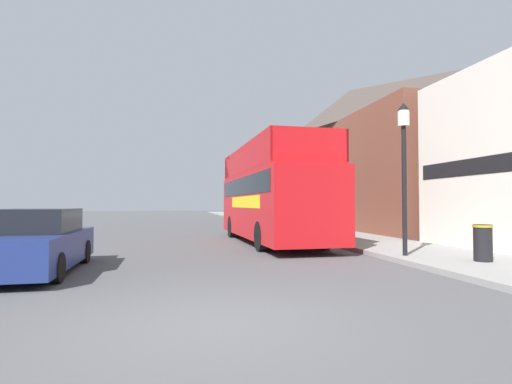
{
  "coord_description": "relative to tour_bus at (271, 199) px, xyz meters",
  "views": [
    {
      "loc": [
        -0.51,
        -5.28,
        1.59
      ],
      "look_at": [
        2.76,
        11.25,
        2.11
      ],
      "focal_mm": 28.0,
      "sensor_mm": 36.0,
      "label": 1
    }
  ],
  "objects": [
    {
      "name": "lamp_post_second",
      "position": [
        2.66,
        2.28,
        1.9
      ],
      "size": [
        0.35,
        0.35,
        5.25
      ],
      "color": "black",
      "rests_on": "sidewalk"
    },
    {
      "name": "parked_car_far_side",
      "position": [
        -7.09,
        -6.08,
        -1.12
      ],
      "size": [
        1.98,
        4.61,
        1.48
      ],
      "rotation": [
        0.0,
        0.0,
        3.17
      ],
      "color": "navy",
      "rests_on": "ground_plane"
    },
    {
      "name": "parked_car_ahead_of_bus",
      "position": [
        0.85,
        7.02,
        -1.19
      ],
      "size": [
        1.81,
        4.24,
        1.31
      ],
      "rotation": [
        0.0,
        0.0,
        -0.0
      ],
      "color": "silver",
      "rests_on": "ground_plane"
    },
    {
      "name": "lamp_post_nearest",
      "position": [
        2.51,
        -5.9,
        1.36
      ],
      "size": [
        0.35,
        0.35,
        4.36
      ],
      "color": "black",
      "rests_on": "sidewalk"
    },
    {
      "name": "tour_bus",
      "position": [
        0.0,
        0.0,
        0.0
      ],
      "size": [
        2.87,
        9.9,
        3.96
      ],
      "rotation": [
        0.0,
        0.0,
        0.03
      ],
      "color": "red",
      "rests_on": "ground_plane"
    },
    {
      "name": "ground_plane",
      "position": [
        -3.33,
        10.08,
        -1.81
      ],
      "size": [
        144.0,
        144.0,
        0.0
      ],
      "primitive_type": "plane",
      "color": "#4C4C4F"
    },
    {
      "name": "sidewalk",
      "position": [
        3.73,
        7.08,
        -1.74
      ],
      "size": [
        3.51,
        108.0,
        0.14
      ],
      "color": "gray",
      "rests_on": "ground_plane"
    },
    {
      "name": "brick_terrace_rear",
      "position": [
        8.49,
        10.8,
        3.14
      ],
      "size": [
        6.0,
        23.67,
        9.91
      ],
      "color": "brown",
      "rests_on": "ground_plane"
    },
    {
      "name": "litter_bin",
      "position": [
        3.81,
        -7.34,
        -1.18
      ],
      "size": [
        0.48,
        0.48,
        0.93
      ],
      "color": "black",
      "rests_on": "sidewalk"
    }
  ]
}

